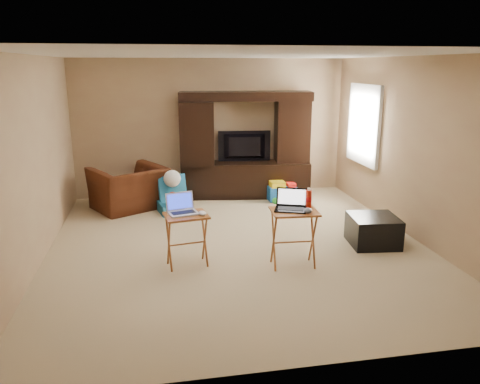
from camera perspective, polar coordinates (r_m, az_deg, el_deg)
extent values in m
plane|color=beige|center=(6.44, -0.32, -6.42)|extent=(5.50, 5.50, 0.00)
plane|color=silver|center=(5.99, -0.36, 16.41)|extent=(5.50, 5.50, 0.00)
plane|color=tan|center=(8.78, -3.51, 7.81)|extent=(5.00, 0.00, 5.00)
plane|color=tan|center=(3.50, 7.58, -3.64)|extent=(5.00, 0.00, 5.00)
plane|color=tan|center=(6.18, -23.88, 3.41)|extent=(0.00, 5.50, 5.50)
plane|color=tan|center=(6.97, 20.42, 4.97)|extent=(0.00, 5.50, 5.50)
plane|color=white|center=(8.30, 14.98, 7.95)|extent=(0.00, 1.20, 1.20)
cube|color=white|center=(8.29, 14.85, 7.95)|extent=(0.06, 1.14, 1.34)
cube|color=black|center=(8.60, 0.67, 5.74)|extent=(2.41, 0.89, 1.92)
imported|color=black|center=(8.66, 0.59, 5.55)|extent=(0.98, 0.21, 0.56)
imported|color=#4D2110|center=(8.13, -13.39, 0.44)|extent=(1.45, 1.40, 0.72)
cube|color=black|center=(6.64, 15.93, -4.53)|extent=(0.68, 0.68, 0.40)
cube|color=#A14C26|center=(5.72, -6.49, -5.86)|extent=(0.56, 0.47, 0.65)
cube|color=#AC6829|center=(5.70, 6.53, -5.64)|extent=(0.57, 0.46, 0.71)
cube|color=silver|center=(5.60, -6.95, -1.51)|extent=(0.40, 0.36, 0.24)
cube|color=black|center=(5.56, 6.22, -1.03)|extent=(0.45, 0.41, 0.24)
ellipsoid|color=white|center=(5.55, -4.59, -2.60)|extent=(0.12, 0.15, 0.05)
ellipsoid|color=#414146|center=(5.51, 8.31, -2.24)|extent=(0.13, 0.16, 0.06)
cylinder|color=red|center=(5.69, 8.37, -0.84)|extent=(0.07, 0.07, 0.22)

